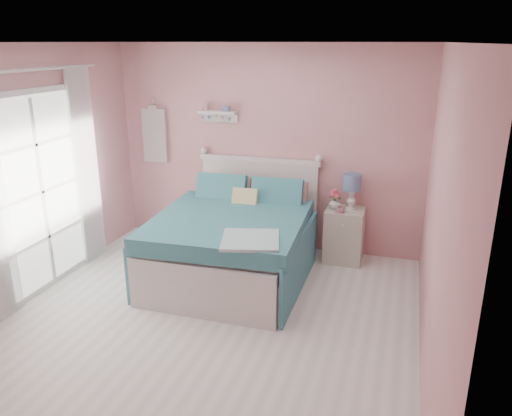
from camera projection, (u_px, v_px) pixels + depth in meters
The scene contains 12 objects.
floor at pixel (200, 329), 4.76m from camera, with size 4.50×4.50×0.00m, color silver.
room_shell at pixel (194, 168), 4.25m from camera, with size 4.50×4.50×4.50m.
bed at pixel (235, 242), 5.75m from camera, with size 1.70×2.10×1.19m.
nightstand at pixel (344, 235), 6.17m from camera, with size 0.46×0.46×0.67m.
table_lamp at pixel (352, 185), 5.99m from camera, with size 0.22×0.22×0.44m.
vase at pixel (335, 203), 6.07m from camera, with size 0.14×0.14×0.15m, color silver.
teacup at pixel (340, 210), 5.93m from camera, with size 0.09×0.09×0.07m, color #BE7F88.
roses at pixel (335, 194), 6.03m from camera, with size 0.14×0.11×0.12m.
wall_shelf at pixel (218, 113), 6.37m from camera, with size 0.50×0.15×0.25m.
hanging_dress at pixel (154, 136), 6.72m from camera, with size 0.34×0.03×0.72m, color white.
french_door at pixel (41, 192), 5.33m from camera, with size 0.04×1.32×2.16m.
curtain_far at pixel (86, 167), 5.95m from camera, with size 0.04×0.40×2.32m, color white.
Camera 1 is at (1.73, -3.80, 2.61)m, focal length 35.00 mm.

